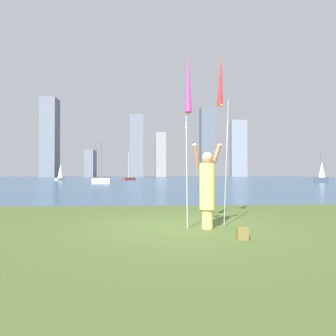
{
  "coord_description": "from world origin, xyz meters",
  "views": [
    {
      "loc": [
        -0.94,
        -7.75,
        1.29
      ],
      "look_at": [
        0.65,
        15.47,
        1.67
      ],
      "focal_mm": 34.23,
      "sensor_mm": 36.0,
      "label": 1
    }
  ],
  "objects_px": {
    "sailboat_1": "(129,178)",
    "bag": "(242,234)",
    "sailboat_7": "(60,172)",
    "kite_flag_left": "(188,88)",
    "sailboat_0": "(101,180)",
    "sailboat_5": "(321,173)",
    "kite_flag_right": "(221,85)",
    "person": "(207,187)",
    "sailboat_2": "(95,179)"
  },
  "relations": [
    {
      "from": "sailboat_0",
      "to": "sailboat_7",
      "type": "height_order",
      "value": "sailboat_0"
    },
    {
      "from": "kite_flag_left",
      "to": "sailboat_0",
      "type": "height_order",
      "value": "sailboat_0"
    },
    {
      "from": "kite_flag_right",
      "to": "bag",
      "type": "distance_m",
      "value": 3.9
    },
    {
      "from": "kite_flag_left",
      "to": "sailboat_2",
      "type": "xyz_separation_m",
      "value": [
        -8.57,
        41.17,
        -2.87
      ]
    },
    {
      "from": "person",
      "to": "sailboat_7",
      "type": "distance_m",
      "value": 54.44
    },
    {
      "from": "kite_flag_right",
      "to": "sailboat_5",
      "type": "distance_m",
      "value": 41.91
    },
    {
      "from": "sailboat_7",
      "to": "kite_flag_left",
      "type": "bearing_deg",
      "value": -72.41
    },
    {
      "from": "person",
      "to": "sailboat_0",
      "type": "bearing_deg",
      "value": 97.46
    },
    {
      "from": "kite_flag_left",
      "to": "sailboat_2",
      "type": "height_order",
      "value": "sailboat_2"
    },
    {
      "from": "kite_flag_left",
      "to": "sailboat_7",
      "type": "xyz_separation_m",
      "value": [
        -16.45,
        51.91,
        -1.71
      ]
    },
    {
      "from": "sailboat_0",
      "to": "sailboat_1",
      "type": "height_order",
      "value": "sailboat_0"
    },
    {
      "from": "sailboat_1",
      "to": "sailboat_5",
      "type": "xyz_separation_m",
      "value": [
        27.78,
        -17.14,
        1.04
      ]
    },
    {
      "from": "sailboat_0",
      "to": "sailboat_1",
      "type": "xyz_separation_m",
      "value": [
        2.51,
        18.64,
        -0.06
      ]
    },
    {
      "from": "bag",
      "to": "kite_flag_right",
      "type": "bearing_deg",
      "value": 88.81
    },
    {
      "from": "person",
      "to": "sailboat_1",
      "type": "bearing_deg",
      "value": 90.66
    },
    {
      "from": "sailboat_1",
      "to": "bag",
      "type": "bearing_deg",
      "value": -84.6
    },
    {
      "from": "kite_flag_left",
      "to": "sailboat_7",
      "type": "distance_m",
      "value": 54.48
    },
    {
      "from": "sailboat_0",
      "to": "person",
      "type": "bearing_deg",
      "value": -78.13
    },
    {
      "from": "bag",
      "to": "sailboat_5",
      "type": "relative_size",
      "value": 0.05
    },
    {
      "from": "kite_flag_left",
      "to": "sailboat_7",
      "type": "height_order",
      "value": "sailboat_7"
    },
    {
      "from": "person",
      "to": "kite_flag_right",
      "type": "relative_size",
      "value": 0.46
    },
    {
      "from": "sailboat_2",
      "to": "sailboat_7",
      "type": "bearing_deg",
      "value": 126.29
    },
    {
      "from": "sailboat_1",
      "to": "sailboat_7",
      "type": "xyz_separation_m",
      "value": [
        -12.22,
        -1.21,
        1.22
      ]
    },
    {
      "from": "kite_flag_right",
      "to": "person",
      "type": "bearing_deg",
      "value": -128.43
    },
    {
      "from": "sailboat_0",
      "to": "sailboat_1",
      "type": "distance_m",
      "value": 18.81
    },
    {
      "from": "sailboat_5",
      "to": "sailboat_7",
      "type": "height_order",
      "value": "sailboat_7"
    },
    {
      "from": "kite_flag_right",
      "to": "bag",
      "type": "xyz_separation_m",
      "value": [
        -0.04,
        -1.89,
        -3.42
      ]
    },
    {
      "from": "kite_flag_left",
      "to": "person",
      "type": "bearing_deg",
      "value": 19.18
    },
    {
      "from": "kite_flag_left",
      "to": "bag",
      "type": "distance_m",
      "value": 3.43
    },
    {
      "from": "kite_flag_right",
      "to": "kite_flag_left",
      "type": "bearing_deg",
      "value": -141.2
    },
    {
      "from": "bag",
      "to": "person",
      "type": "bearing_deg",
      "value": 108.46
    },
    {
      "from": "sailboat_5",
      "to": "sailboat_7",
      "type": "distance_m",
      "value": 43.07
    },
    {
      "from": "bag",
      "to": "sailboat_0",
      "type": "distance_m",
      "value": 36.41
    },
    {
      "from": "sailboat_1",
      "to": "sailboat_5",
      "type": "height_order",
      "value": "sailboat_1"
    },
    {
      "from": "sailboat_1",
      "to": "sailboat_5",
      "type": "relative_size",
      "value": 1.19
    },
    {
      "from": "sailboat_5",
      "to": "kite_flag_right",
      "type": "bearing_deg",
      "value": -122.71
    },
    {
      "from": "sailboat_1",
      "to": "sailboat_7",
      "type": "height_order",
      "value": "sailboat_1"
    },
    {
      "from": "kite_flag_left",
      "to": "sailboat_2",
      "type": "relative_size",
      "value": 0.69
    },
    {
      "from": "sailboat_2",
      "to": "bag",
      "type": "bearing_deg",
      "value": -77.38
    },
    {
      "from": "kite_flag_right",
      "to": "sailboat_7",
      "type": "height_order",
      "value": "sailboat_7"
    },
    {
      "from": "sailboat_5",
      "to": "sailboat_7",
      "type": "relative_size",
      "value": 0.9
    },
    {
      "from": "bag",
      "to": "kite_flag_left",
      "type": "bearing_deg",
      "value": 128.62
    },
    {
      "from": "sailboat_2",
      "to": "sailboat_1",
      "type": "bearing_deg",
      "value": 70.02
    },
    {
      "from": "kite_flag_left",
      "to": "sailboat_0",
      "type": "distance_m",
      "value": 35.24
    },
    {
      "from": "kite_flag_right",
      "to": "sailboat_0",
      "type": "bearing_deg",
      "value": 102.84
    },
    {
      "from": "person",
      "to": "kite_flag_left",
      "type": "height_order",
      "value": "kite_flag_left"
    },
    {
      "from": "kite_flag_left",
      "to": "sailboat_1",
      "type": "distance_m",
      "value": 53.36
    },
    {
      "from": "sailboat_0",
      "to": "sailboat_5",
      "type": "distance_m",
      "value": 30.35
    },
    {
      "from": "person",
      "to": "sailboat_5",
      "type": "distance_m",
      "value": 42.6
    },
    {
      "from": "sailboat_2",
      "to": "sailboat_5",
      "type": "height_order",
      "value": "sailboat_2"
    }
  ]
}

